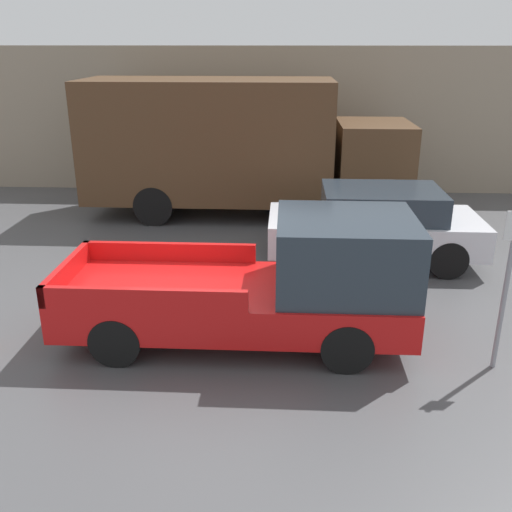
{
  "coord_description": "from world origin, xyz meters",
  "views": [
    {
      "loc": [
        1.6,
        -8.63,
        4.37
      ],
      "look_at": [
        1.11,
        0.27,
        1.0
      ],
      "focal_mm": 40.0,
      "sensor_mm": 36.0,
      "label": 1
    }
  ],
  "objects": [
    {
      "name": "parking_sign",
      "position": [
        4.6,
        -1.38,
        1.36
      ],
      "size": [
        0.3,
        0.07,
        2.42
      ],
      "color": "gray",
      "rests_on": "ground"
    },
    {
      "name": "newspaper_box",
      "position": [
        1.27,
        8.45,
        0.56
      ],
      "size": [
        0.45,
        0.4,
        1.11
      ],
      "color": "#194CB2",
      "rests_on": "ground"
    },
    {
      "name": "delivery_truck",
      "position": [
        0.23,
        6.12,
        1.87
      ],
      "size": [
        8.31,
        2.5,
        3.48
      ],
      "color": "#4C331E",
      "rests_on": "ground"
    },
    {
      "name": "car",
      "position": [
        3.47,
        2.77,
        0.81
      ],
      "size": [
        4.34,
        1.97,
        1.56
      ],
      "color": "silver",
      "rests_on": "ground"
    },
    {
      "name": "building_wall",
      "position": [
        0.0,
        8.77,
        2.12
      ],
      "size": [
        28.0,
        0.15,
        4.24
      ],
      "color": "gray",
      "rests_on": "ground"
    },
    {
      "name": "pickup_truck",
      "position": [
        1.43,
        -0.73,
        0.93
      ],
      "size": [
        5.28,
        1.99,
        1.99
      ],
      "color": "red",
      "rests_on": "ground"
    },
    {
      "name": "ground_plane",
      "position": [
        0.0,
        0.0,
        0.0
      ],
      "size": [
        60.0,
        60.0,
        0.0
      ],
      "primitive_type": "plane",
      "color": "#4C4C4F"
    }
  ]
}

